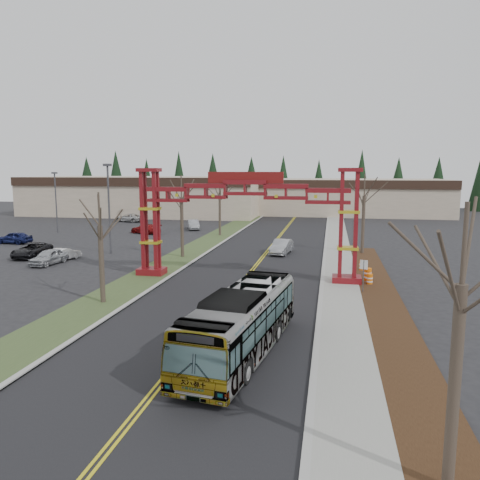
% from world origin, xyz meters
% --- Properties ---
extents(ground, '(200.00, 200.00, 0.00)m').
position_xyz_m(ground, '(0.00, 0.00, 0.00)').
color(ground, black).
rests_on(ground, ground).
extents(road, '(12.00, 110.00, 0.02)m').
position_xyz_m(road, '(0.00, 25.00, 0.01)').
color(road, black).
rests_on(road, ground).
extents(lane_line_left, '(0.12, 100.00, 0.01)m').
position_xyz_m(lane_line_left, '(-0.12, 25.00, 0.03)').
color(lane_line_left, gold).
rests_on(lane_line_left, road).
extents(lane_line_right, '(0.12, 100.00, 0.01)m').
position_xyz_m(lane_line_right, '(0.12, 25.00, 0.03)').
color(lane_line_right, gold).
rests_on(lane_line_right, road).
extents(curb_right, '(0.30, 110.00, 0.15)m').
position_xyz_m(curb_right, '(6.15, 25.00, 0.07)').
color(curb_right, '#A7A7A2').
rests_on(curb_right, ground).
extents(sidewalk_right, '(2.60, 110.00, 0.14)m').
position_xyz_m(sidewalk_right, '(7.60, 25.00, 0.08)').
color(sidewalk_right, gray).
rests_on(sidewalk_right, ground).
extents(landscape_strip, '(2.60, 50.00, 0.12)m').
position_xyz_m(landscape_strip, '(10.20, 10.00, 0.06)').
color(landscape_strip, black).
rests_on(landscape_strip, ground).
extents(grass_median, '(4.00, 110.00, 0.08)m').
position_xyz_m(grass_median, '(-8.00, 25.00, 0.04)').
color(grass_median, '#384C26').
rests_on(grass_median, ground).
extents(curb_left, '(0.30, 110.00, 0.15)m').
position_xyz_m(curb_left, '(-6.15, 25.00, 0.07)').
color(curb_left, '#A7A7A2').
rests_on(curb_left, ground).
extents(gateway_arch, '(18.20, 1.60, 8.90)m').
position_xyz_m(gateway_arch, '(0.00, 18.00, 5.98)').
color(gateway_arch, maroon).
rests_on(gateway_arch, ground).
extents(retail_building_west, '(46.00, 22.30, 7.50)m').
position_xyz_m(retail_building_west, '(-30.00, 71.96, 3.76)').
color(retail_building_west, tan).
rests_on(retail_building_west, ground).
extents(retail_building_east, '(38.00, 20.30, 7.00)m').
position_xyz_m(retail_building_east, '(10.00, 79.95, 3.51)').
color(retail_building_east, tan).
rests_on(retail_building_east, ground).
extents(conifer_treeline, '(116.10, 5.60, 13.00)m').
position_xyz_m(conifer_treeline, '(0.25, 92.00, 6.49)').
color(conifer_treeline, black).
rests_on(conifer_treeline, ground).
extents(transit_bus, '(4.10, 11.48, 3.13)m').
position_xyz_m(transit_bus, '(2.66, 2.58, 1.56)').
color(transit_bus, '#B1B4B9').
rests_on(transit_bus, ground).
extents(silver_sedan, '(2.21, 4.77, 1.51)m').
position_xyz_m(silver_sedan, '(1.65, 30.17, 0.76)').
color(silver_sedan, '#A5A8AD').
rests_on(silver_sedan, ground).
extents(parked_car_near_a, '(2.04, 4.36, 1.44)m').
position_xyz_m(parked_car_near_a, '(-19.11, 20.39, 0.72)').
color(parked_car_near_a, '#AEB1B6').
rests_on(parked_car_near_a, ground).
extents(parked_car_near_b, '(2.03, 3.87, 1.21)m').
position_xyz_m(parked_car_near_b, '(-18.94, 22.54, 0.61)').
color(parked_car_near_b, white).
rests_on(parked_car_near_b, ground).
extents(parked_car_near_c, '(3.02, 5.44, 1.44)m').
position_xyz_m(parked_car_near_c, '(-23.04, 23.44, 0.72)').
color(parked_car_near_c, black).
rests_on(parked_car_near_c, ground).
extents(parked_car_mid_a, '(5.00, 3.40, 1.35)m').
position_xyz_m(parked_car_mid_a, '(-18.70, 42.68, 0.67)').
color(parked_car_mid_a, maroon).
rests_on(parked_car_mid_a, ground).
extents(parked_car_mid_b, '(4.30, 1.80, 1.45)m').
position_xyz_m(parked_car_mid_b, '(-30.67, 31.00, 0.73)').
color(parked_car_mid_b, '#161D4F').
rests_on(parked_car_mid_b, ground).
extents(parked_car_far_a, '(3.10, 4.67, 1.46)m').
position_xyz_m(parked_car_far_a, '(-13.51, 48.39, 0.73)').
color(parked_car_far_a, '#A4A7AC').
rests_on(parked_car_far_a, ground).
extents(parked_car_far_b, '(5.49, 3.45, 1.41)m').
position_xyz_m(parked_car_far_b, '(-27.40, 56.45, 0.71)').
color(parked_car_far_b, '#BDBDBD').
rests_on(parked_car_far_b, ground).
extents(bare_tree_median_near, '(3.30, 3.30, 7.33)m').
position_xyz_m(bare_tree_median_near, '(-8.00, 9.41, 5.13)').
color(bare_tree_median_near, '#382D26').
rests_on(bare_tree_median_near, ground).
extents(bare_tree_median_mid, '(3.35, 3.35, 8.27)m').
position_xyz_m(bare_tree_median_mid, '(-8.00, 26.31, 6.02)').
color(bare_tree_median_mid, '#382D26').
rests_on(bare_tree_median_mid, ground).
extents(bare_tree_median_far, '(3.25, 3.25, 7.94)m').
position_xyz_m(bare_tree_median_far, '(-8.00, 42.55, 5.76)').
color(bare_tree_median_far, '#382D26').
rests_on(bare_tree_median_far, ground).
extents(bare_tree_right_near, '(3.20, 3.20, 7.92)m').
position_xyz_m(bare_tree_right_near, '(10.00, -5.85, 5.77)').
color(bare_tree_right_near, '#382D26').
rests_on(bare_tree_right_near, ground).
extents(bare_tree_right_far, '(3.46, 3.46, 8.38)m').
position_xyz_m(bare_tree_right_far, '(10.00, 31.84, 6.05)').
color(bare_tree_right_far, '#382D26').
rests_on(bare_tree_right_far, ground).
extents(light_pole_near, '(0.82, 0.41, 9.41)m').
position_xyz_m(light_pole_near, '(-16.14, 26.94, 5.44)').
color(light_pole_near, '#3F3F44').
rests_on(light_pole_near, ground).
extents(light_pole_mid, '(0.74, 0.37, 8.50)m').
position_xyz_m(light_pole_mid, '(-31.40, 41.29, 4.92)').
color(light_pole_mid, '#3F3F44').
rests_on(light_pole_mid, ground).
extents(light_pole_far, '(0.73, 0.37, 8.46)m').
position_xyz_m(light_pole_far, '(-22.79, 56.42, 4.90)').
color(light_pole_far, '#3F3F44').
rests_on(light_pole_far, ground).
extents(street_sign, '(0.52, 0.25, 2.40)m').
position_xyz_m(street_sign, '(9.07, 15.32, 1.73)').
color(street_sign, '#3F3F44').
rests_on(street_sign, ground).
extents(barrel_south, '(0.48, 0.48, 0.89)m').
position_xyz_m(barrel_south, '(9.70, 17.80, 0.45)').
color(barrel_south, orange).
rests_on(barrel_south, ground).
extents(barrel_mid, '(0.59, 0.59, 1.10)m').
position_xyz_m(barrel_mid, '(9.65, 18.96, 0.55)').
color(barrel_mid, orange).
rests_on(barrel_mid, ground).
extents(barrel_north, '(0.50, 0.50, 0.93)m').
position_xyz_m(barrel_north, '(9.48, 22.91, 0.47)').
color(barrel_north, orange).
rests_on(barrel_north, ground).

